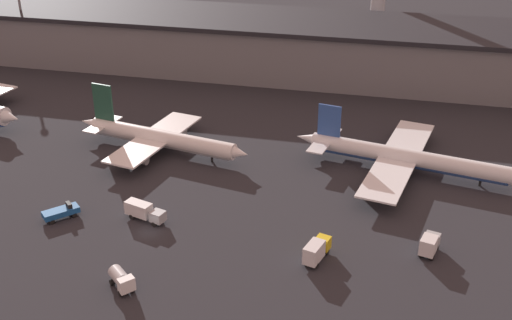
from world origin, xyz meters
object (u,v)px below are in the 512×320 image
(airplane_2, at_px, (406,158))
(service_vehicle_1, at_px, (144,211))
(airplane_1, at_px, (159,138))
(service_vehicle_4, at_px, (61,212))
(service_vehicle_3, at_px, (121,279))
(service_vehicle_2, at_px, (316,250))
(service_vehicle_0, at_px, (430,244))

(airplane_2, relative_size, service_vehicle_1, 5.83)
(airplane_1, distance_m, service_vehicle_1, 27.45)
(service_vehicle_4, bearing_deg, service_vehicle_3, -87.81)
(airplane_1, bearing_deg, service_vehicle_2, -28.90)
(airplane_1, height_order, service_vehicle_0, airplane_1)
(airplane_1, distance_m, airplane_2, 50.82)
(airplane_1, bearing_deg, service_vehicle_0, -14.14)
(airplane_1, distance_m, service_vehicle_4, 30.13)
(airplane_1, distance_m, service_vehicle_0, 61.01)
(airplane_1, xyz_separation_m, service_vehicle_4, (-7.16, -29.20, -1.87))
(service_vehicle_2, xyz_separation_m, service_vehicle_3, (-26.88, -13.54, -0.29))
(service_vehicle_3, xyz_separation_m, service_vehicle_4, (-18.36, 15.88, -0.46))
(service_vehicle_1, distance_m, service_vehicle_2, 31.34)
(service_vehicle_2, relative_size, service_vehicle_4, 1.11)
(service_vehicle_1, relative_size, service_vehicle_4, 1.29)
(airplane_1, distance_m, service_vehicle_2, 49.46)
(airplane_1, relative_size, airplane_2, 0.87)
(airplane_2, distance_m, service_vehicle_4, 66.00)
(service_vehicle_0, relative_size, service_vehicle_4, 0.86)
(airplane_2, height_order, service_vehicle_1, airplane_2)
(service_vehicle_1, height_order, service_vehicle_3, service_vehicle_1)
(service_vehicle_1, height_order, service_vehicle_2, service_vehicle_2)
(airplane_2, xyz_separation_m, service_vehicle_0, (4.57, -28.04, -1.17))
(service_vehicle_1, bearing_deg, service_vehicle_4, -152.65)
(service_vehicle_3, bearing_deg, service_vehicle_2, 68.31)
(airplane_1, xyz_separation_m, service_vehicle_2, (38.08, -31.54, -1.12))
(airplane_2, distance_m, service_vehicle_3, 61.81)
(service_vehicle_0, relative_size, service_vehicle_1, 0.67)
(service_vehicle_2, bearing_deg, service_vehicle_4, 102.92)
(service_vehicle_1, bearing_deg, airplane_2, 50.01)
(airplane_2, relative_size, service_vehicle_2, 6.79)
(airplane_1, xyz_separation_m, service_vehicle_1, (7.15, -26.47, -1.31))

